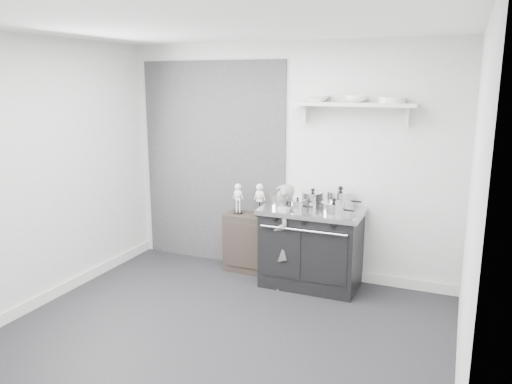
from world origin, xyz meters
TOP-DOWN VIEW (x-y plane):
  - ground at (0.00, 0.00)m, footprint 4.00×4.00m
  - room_shell at (-0.09, 0.15)m, footprint 4.02×3.62m
  - wall_shelf at (0.80, 1.68)m, footprint 1.30×0.26m
  - stove at (0.43, 1.48)m, footprint 1.11×0.69m
  - side_cabinet at (-0.40, 1.61)m, footprint 0.54×0.32m
  - child at (0.15, 1.30)m, footprint 0.44×0.51m
  - pot_front_left at (0.09, 1.38)m, footprint 0.31×0.23m
  - pot_back_left at (0.40, 1.58)m, footprint 0.33×0.25m
  - pot_back_right at (0.71, 1.61)m, footprint 0.38×0.30m
  - pot_front_right at (0.70, 1.33)m, footprint 0.34×0.26m
  - pot_front_center at (0.31, 1.34)m, footprint 0.26×0.17m
  - skeleton_full at (-0.53, 1.61)m, footprint 0.12×0.08m
  - skeleton_torso at (-0.25, 1.61)m, footprint 0.12×0.08m
  - bowl_large at (0.39, 1.67)m, footprint 0.28×0.28m
  - bowl_small at (0.82, 1.67)m, footprint 0.23×0.23m
  - plate_stack at (1.19, 1.67)m, footprint 0.26×0.26m

SIDE VIEW (x-z plane):
  - ground at x=0.00m, z-range 0.00..0.00m
  - side_cabinet at x=-0.40m, z-range 0.00..0.70m
  - stove at x=0.43m, z-range 0.00..0.90m
  - child at x=0.15m, z-range 0.00..1.17m
  - skeleton_full at x=-0.53m, z-range 0.70..1.12m
  - skeleton_torso at x=-0.25m, z-range 0.70..1.15m
  - pot_front_center at x=0.31m, z-range 0.88..1.02m
  - pot_front_right at x=0.70m, z-range 0.87..1.04m
  - pot_front_left at x=0.09m, z-range 0.87..1.06m
  - pot_back_left at x=0.40m, z-range 0.87..1.08m
  - pot_back_right at x=0.71m, z-range 0.87..1.11m
  - room_shell at x=-0.09m, z-range 0.28..2.99m
  - wall_shelf at x=0.80m, z-range 1.89..2.13m
  - plate_stack at x=1.19m, z-range 2.04..2.10m
  - bowl_large at x=0.39m, z-range 2.04..2.11m
  - bowl_small at x=0.82m, z-range 2.04..2.11m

